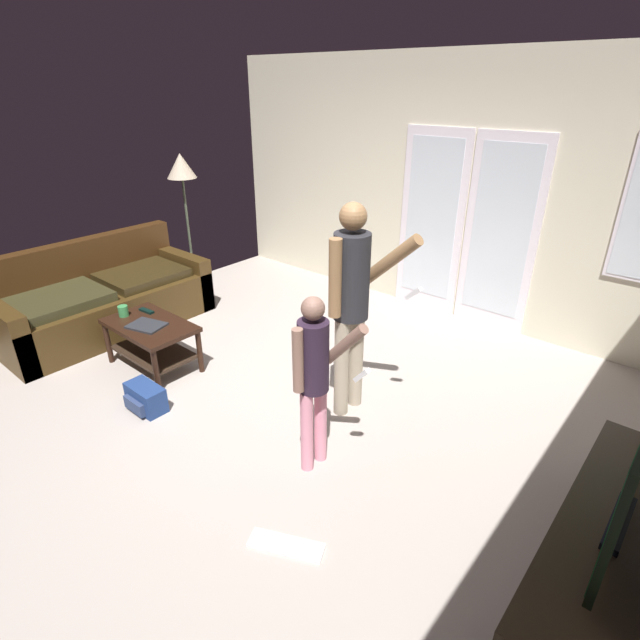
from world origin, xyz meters
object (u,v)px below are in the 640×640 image
(coffee_table, at_px, (151,336))
(backpack, at_px, (145,398))
(laptop_closed, at_px, (147,326))
(flat_screen_tv, at_px, (639,466))
(person_adult, at_px, (352,294))
(loose_keyboard, at_px, (286,545))
(person_child, at_px, (315,371))
(floor_lamp, at_px, (182,173))
(leather_couch, at_px, (103,301))
(cup_near_edge, at_px, (123,311))
(tv_stand, at_px, (606,559))
(tv_remote_black, at_px, (146,311))

(coffee_table, xyz_separation_m, backpack, (0.53, -0.43, -0.22))
(laptop_closed, bearing_deg, flat_screen_tv, -11.86)
(person_adult, bearing_deg, loose_keyboard, -67.41)
(person_adult, distance_m, person_child, 0.75)
(coffee_table, relative_size, floor_lamp, 0.52)
(coffee_table, bearing_deg, leather_couch, 173.23)
(coffee_table, height_order, floor_lamp, floor_lamp)
(leather_couch, height_order, cup_near_edge, leather_couch)
(leather_couch, height_order, person_adult, person_adult)
(leather_couch, xyz_separation_m, floor_lamp, (-0.33, 1.39, 1.12))
(coffee_table, relative_size, laptop_closed, 2.79)
(person_adult, height_order, laptop_closed, person_adult)
(coffee_table, height_order, loose_keyboard, coffee_table)
(loose_keyboard, bearing_deg, floor_lamp, 150.03)
(loose_keyboard, distance_m, cup_near_edge, 2.74)
(coffee_table, xyz_separation_m, person_child, (1.99, -0.02, 0.43))
(backpack, bearing_deg, person_child, 15.56)
(person_adult, distance_m, loose_keyboard, 1.73)
(floor_lamp, height_order, backpack, floor_lamp)
(person_child, bearing_deg, leather_couch, 177.19)
(backpack, bearing_deg, floor_lamp, 135.40)
(flat_screen_tv, bearing_deg, person_adult, 167.49)
(person_adult, xyz_separation_m, person_child, (0.22, -0.67, -0.25))
(tv_stand, bearing_deg, tv_remote_black, -178.65)
(backpack, relative_size, laptop_closed, 1.14)
(coffee_table, relative_size, person_child, 0.68)
(leather_couch, relative_size, backpack, 6.03)
(person_adult, xyz_separation_m, laptop_closed, (-1.74, -0.70, -0.55))
(flat_screen_tv, height_order, floor_lamp, floor_lamp)
(leather_couch, bearing_deg, person_adult, 10.18)
(tv_stand, height_order, laptop_closed, laptop_closed)
(leather_couch, bearing_deg, backpack, -18.75)
(coffee_table, xyz_separation_m, flat_screen_tv, (3.74, 0.22, 0.52))
(person_adult, bearing_deg, cup_near_edge, -161.03)
(coffee_table, bearing_deg, loose_keyboard, -15.63)
(person_adult, relative_size, tv_remote_black, 9.89)
(coffee_table, xyz_separation_m, cup_near_edge, (-0.32, -0.06, 0.18))
(flat_screen_tv, bearing_deg, floor_lamp, 165.86)
(tv_stand, bearing_deg, person_adult, 167.40)
(coffee_table, height_order, laptop_closed, laptop_closed)
(person_adult, xyz_separation_m, floor_lamp, (-3.23, 0.87, 0.42))
(floor_lamp, bearing_deg, tv_stand, -14.17)
(flat_screen_tv, xyz_separation_m, backpack, (-3.22, -0.65, -0.74))
(person_child, xyz_separation_m, backpack, (-1.47, -0.41, -0.65))
(person_child, xyz_separation_m, laptop_closed, (-1.95, -0.03, -0.30))
(coffee_table, height_order, flat_screen_tv, flat_screen_tv)
(backpack, height_order, loose_keyboard, backpack)
(flat_screen_tv, height_order, loose_keyboard, flat_screen_tv)
(person_adult, bearing_deg, person_child, -72.11)
(coffee_table, relative_size, cup_near_edge, 8.60)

